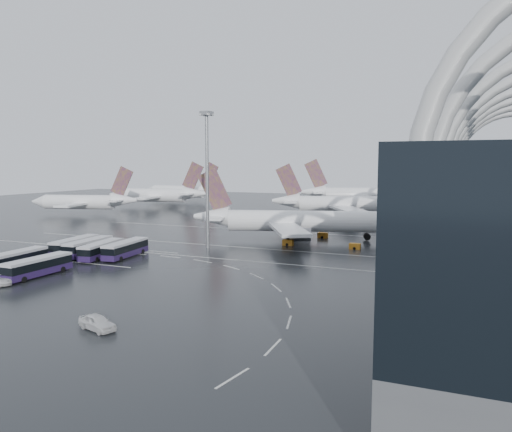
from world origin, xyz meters
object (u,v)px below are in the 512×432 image
at_px(bus_row_far_c, 38,266).
at_px(gse_cart_belly_c, 288,243).
at_px(airliner_gate_b, 348,205).
at_px(bus_row_near_a, 75,245).
at_px(airliner_gate_c, 366,195).
at_px(bus_row_near_c, 101,249).
at_px(bus_row_far_a, 15,260).
at_px(van_curve_b, 97,322).
at_px(floodlight_mast, 207,163).
at_px(gse_cart_belly_d, 394,245).
at_px(jet_remote_west, 86,202).
at_px(gse_cart_belly_a, 355,246).
at_px(jet_remote_mid, 159,195).
at_px(gse_cart_belly_e, 323,235).
at_px(airliner_main, 294,222).
at_px(van_curve_a, 0,279).
at_px(bus_row_near_d, 126,249).
at_px(bus_row_near_b, 89,247).
at_px(jet_remote_far, 183,191).
at_px(van_curve_c, 394,339).

xyz_separation_m(bus_row_far_c, gse_cart_belly_c, (27.79, 46.58, -1.11)).
height_order(airliner_gate_b, gse_cart_belly_c, airliner_gate_b).
bearing_deg(airliner_gate_b, bus_row_near_a, -128.78).
distance_m(airliner_gate_c, gse_cart_belly_c, 109.66).
xyz_separation_m(airliner_gate_b, bus_row_far_c, (-27.79, -108.38, -2.97)).
height_order(bus_row_near_c, bus_row_far_a, bus_row_far_a).
bearing_deg(van_curve_b, bus_row_far_c, 74.17).
height_order(floodlight_mast, gse_cart_belly_d, floodlight_mast).
distance_m(jet_remote_west, gse_cart_belly_a, 113.21).
xyz_separation_m(jet_remote_mid, bus_row_near_a, (48.35, -102.40, -3.29)).
relative_size(jet_remote_west, floodlight_mast, 1.36).
bearing_deg(van_curve_b, gse_cart_belly_e, 13.29).
relative_size(airliner_main, airliner_gate_b, 0.96).
bearing_deg(van_curve_a, gse_cart_belly_d, -9.00).
bearing_deg(gse_cart_belly_e, bus_row_near_d, -125.55).
xyz_separation_m(bus_row_near_a, van_curve_a, (8.51, -25.28, -0.98)).
bearing_deg(jet_remote_mid, bus_row_far_a, 102.03).
bearing_deg(jet_remote_west, gse_cart_belly_d, 149.89).
bearing_deg(gse_cart_belly_a, gse_cart_belly_e, 129.24).
bearing_deg(bus_row_far_c, airliner_gate_b, -14.89).
relative_size(airliner_main, bus_row_near_c, 3.91).
height_order(airliner_main, gse_cart_belly_c, airliner_main).
bearing_deg(van_curve_a, bus_row_near_a, 50.69).
height_order(bus_row_far_a, floodlight_mast, floodlight_mast).
xyz_separation_m(airliner_gate_c, gse_cart_belly_a, (18.12, -108.66, -4.57)).
distance_m(bus_row_near_d, gse_cart_belly_e, 50.57).
bearing_deg(jet_remote_west, gse_cart_belly_a, 146.13).
relative_size(airliner_gate_c, floodlight_mast, 1.90).
distance_m(bus_row_far_c, gse_cart_belly_c, 54.25).
xyz_separation_m(bus_row_near_a, gse_cart_belly_e, (41.65, 42.07, -1.12)).
bearing_deg(bus_row_near_b, airliner_main, -46.40).
bearing_deg(floodlight_mast, jet_remote_far, 123.58).
relative_size(airliner_gate_c, bus_row_near_c, 4.33).
height_order(airliner_gate_c, van_curve_b, airliner_gate_c).
distance_m(bus_row_far_c, van_curve_b, 32.61).
distance_m(van_curve_a, gse_cart_belly_a, 69.64).
relative_size(van_curve_c, gse_cart_belly_a, 1.83).
bearing_deg(jet_remote_far, gse_cart_belly_c, 134.59).
bearing_deg(gse_cart_belly_a, airliner_gate_b, 104.11).
bearing_deg(bus_row_far_a, bus_row_near_a, 1.61).
xyz_separation_m(floodlight_mast, gse_cart_belly_e, (19.63, 24.69, -18.25)).
bearing_deg(bus_row_near_c, gse_cart_belly_c, -54.41).
relative_size(jet_remote_west, bus_row_near_a, 3.00).
xyz_separation_m(jet_remote_far, gse_cart_belly_d, (115.20, -98.88, -4.45)).
bearing_deg(bus_row_near_d, bus_row_near_b, 91.19).
bearing_deg(gse_cart_belly_c, gse_cart_belly_d, 15.84).
distance_m(bus_row_near_d, van_curve_a, 26.50).
relative_size(bus_row_near_c, gse_cart_belly_d, 5.98).
relative_size(bus_row_near_c, gse_cart_belly_e, 5.26).
relative_size(jet_remote_far, gse_cart_belly_c, 18.75).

